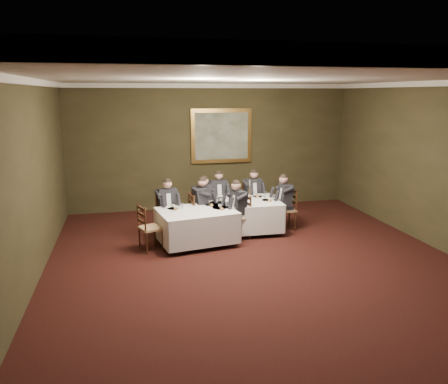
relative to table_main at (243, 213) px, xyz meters
name	(u,v)px	position (x,y,z in m)	size (l,w,h in m)	color
ground	(265,274)	(-0.28, -2.52, -0.45)	(10.00, 10.00, 0.00)	black
ceiling	(269,77)	(-0.28, -2.52, 3.05)	(8.00, 10.00, 0.10)	silver
back_wall	(211,147)	(-0.28, 2.48, 1.30)	(8.00, 0.10, 3.50)	#302D18
left_wall	(21,192)	(-4.28, -2.52, 1.30)	(0.10, 10.00, 3.50)	#302D18
crown_molding	(269,81)	(-0.28, -2.52, 2.99)	(8.00, 10.00, 0.12)	white
table_main	(243,213)	(0.00, 0.00, 0.00)	(1.71, 1.32, 0.67)	black
table_second	(197,224)	(-1.23, -0.61, 0.00)	(1.81, 1.50, 0.67)	black
chair_main_backleft	(218,212)	(-0.44, 0.88, -0.17)	(0.47, 0.46, 1.00)	#93704B
diner_main_backleft	(218,203)	(-0.44, 0.86, 0.06)	(0.44, 0.51, 1.35)	black
chair_main_backright	(252,210)	(0.47, 0.86, -0.17)	(0.50, 0.48, 1.00)	#93704B
diner_main_backright	(252,201)	(0.47, 0.85, 0.06)	(0.47, 0.53, 1.35)	black
chair_main_endleft	(199,223)	(-1.07, 0.02, -0.17)	(0.49, 0.50, 1.00)	#93704B
diner_main_endleft	(199,213)	(-1.06, 0.02, 0.06)	(0.54, 0.48, 1.35)	black
chair_main_endright	(286,218)	(1.07, -0.02, -0.17)	(0.43, 0.45, 1.00)	#93704B
diner_main_endright	(286,209)	(1.06, -0.02, 0.06)	(0.49, 0.43, 1.35)	black
chair_sec_backleft	(167,223)	(-1.80, 0.14, -0.17)	(0.53, 0.51, 1.00)	#93704B
diner_sec_backleft	(167,214)	(-1.80, 0.13, 0.06)	(0.50, 0.56, 1.35)	black
chair_sec_backright	(202,219)	(-0.94, 0.29, -0.17)	(0.55, 0.54, 1.00)	#93704B
diner_sec_backright	(203,210)	(-0.94, 0.28, 0.06)	(0.53, 0.58, 1.35)	black
chair_sec_endright	(239,226)	(-0.22, -0.43, -0.17)	(0.52, 0.54, 1.00)	#93704B
diner_sec_endright	(239,216)	(-0.23, -0.44, 0.06)	(0.57, 0.51, 1.35)	black
chair_sec_endleft	(150,237)	(-2.24, -0.78, -0.17)	(0.55, 0.56, 1.00)	#93704B
centerpiece	(242,196)	(-0.03, 0.00, 0.43)	(0.21, 0.18, 0.23)	#2D5926
candlestick	(250,192)	(0.17, 0.08, 0.50)	(0.07, 0.07, 0.49)	#B48937
place_setting_table_main	(224,196)	(-0.39, 0.39, 0.35)	(0.33, 0.31, 0.14)	white
place_setting_table_second	(175,207)	(-1.66, -0.32, 0.35)	(0.33, 0.31, 0.14)	white
painting	(221,136)	(0.00, 2.42, 1.61)	(1.73, 0.09, 1.53)	gold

